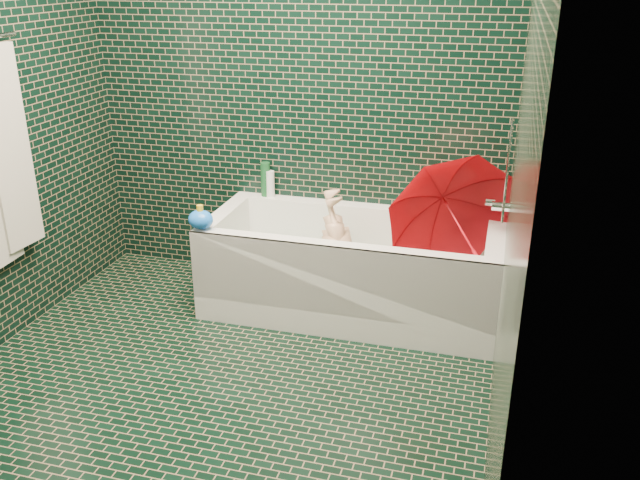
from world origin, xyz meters
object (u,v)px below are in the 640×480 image
(child, at_px, (345,262))
(rubber_duck, at_px, (438,205))
(bathtub, at_px, (351,278))
(bath_toy, at_px, (201,219))
(umbrella, at_px, (459,226))

(child, height_order, rubber_duck, rubber_duck)
(bathtub, xyz_separation_m, child, (-0.04, 0.01, 0.10))
(child, xyz_separation_m, rubber_duck, (0.49, 0.35, 0.28))
(bathtub, distance_m, child, 0.11)
(bath_toy, bearing_deg, child, 2.56)
(rubber_duck, xyz_separation_m, bath_toy, (-1.24, -0.66, 0.02))
(bathtub, height_order, umbrella, umbrella)
(umbrella, height_order, rubber_duck, umbrella)
(umbrella, distance_m, bath_toy, 1.43)
(bathtub, height_order, bath_toy, bath_toy)
(bathtub, distance_m, bath_toy, 0.94)
(child, xyz_separation_m, bath_toy, (-0.76, -0.31, 0.30))
(child, height_order, bath_toy, bath_toy)
(child, distance_m, bath_toy, 0.87)
(child, relative_size, rubber_duck, 7.43)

